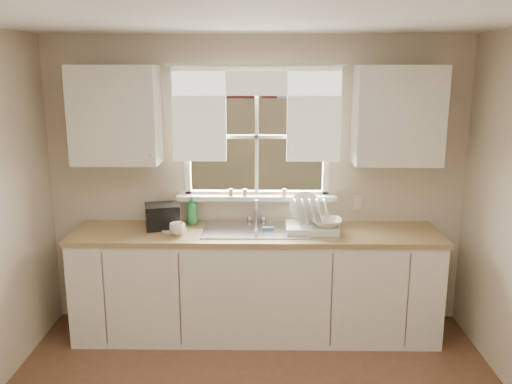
{
  "coord_description": "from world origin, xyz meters",
  "views": [
    {
      "loc": [
        0.06,
        -2.6,
        2.24
      ],
      "look_at": [
        0.0,
        1.65,
        1.25
      ],
      "focal_mm": 38.0,
      "sensor_mm": 36.0,
      "label": 1
    }
  ],
  "objects_px": {
    "dish_rack": "(311,221)",
    "soap_bottle_a": "(192,210)",
    "black_appliance": "(162,216)",
    "cup": "(177,229)"
  },
  "relations": [
    {
      "from": "dish_rack",
      "to": "soap_bottle_a",
      "type": "xyz_separation_m",
      "value": [
        -1.01,
        0.19,
        0.05
      ]
    },
    {
      "from": "dish_rack",
      "to": "black_appliance",
      "type": "xyz_separation_m",
      "value": [
        -1.25,
        0.07,
        0.02
      ]
    },
    {
      "from": "soap_bottle_a",
      "to": "black_appliance",
      "type": "distance_m",
      "value": 0.27
    },
    {
      "from": "dish_rack",
      "to": "soap_bottle_a",
      "type": "bearing_deg",
      "value": 169.54
    },
    {
      "from": "black_appliance",
      "to": "cup",
      "type": "bearing_deg",
      "value": -66.15
    },
    {
      "from": "dish_rack",
      "to": "cup",
      "type": "height_order",
      "value": "dish_rack"
    },
    {
      "from": "dish_rack",
      "to": "black_appliance",
      "type": "bearing_deg",
      "value": 176.9
    },
    {
      "from": "dish_rack",
      "to": "cup",
      "type": "relative_size",
      "value": 3.31
    },
    {
      "from": "soap_bottle_a",
      "to": "cup",
      "type": "distance_m",
      "value": 0.34
    },
    {
      "from": "black_appliance",
      "to": "dish_rack",
      "type": "bearing_deg",
      "value": -17.4
    }
  ]
}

